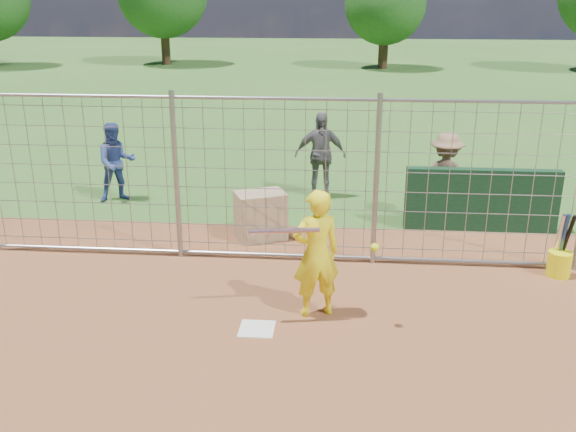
# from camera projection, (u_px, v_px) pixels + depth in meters

# --- Properties ---
(ground) EXTENTS (100.00, 100.00, 0.00)m
(ground) POSITION_uv_depth(u_px,v_px,m) (259.00, 322.00, 8.10)
(ground) COLOR #2D591E
(ground) RESTS_ON ground
(home_plate) EXTENTS (0.43, 0.43, 0.02)m
(home_plate) POSITION_uv_depth(u_px,v_px,m) (257.00, 329.00, 7.91)
(home_plate) COLOR silver
(home_plate) RESTS_ON ground
(dugout_wall) EXTENTS (2.60, 0.20, 1.10)m
(dugout_wall) POSITION_uv_depth(u_px,v_px,m) (481.00, 200.00, 11.03)
(dugout_wall) COLOR #11381E
(dugout_wall) RESTS_ON ground
(batter) EXTENTS (0.72, 0.59, 1.69)m
(batter) POSITION_uv_depth(u_px,v_px,m) (316.00, 254.00, 8.03)
(batter) COLOR yellow
(batter) RESTS_ON ground
(bystander_a) EXTENTS (0.94, 0.86, 1.56)m
(bystander_a) POSITION_uv_depth(u_px,v_px,m) (116.00, 162.00, 12.55)
(bystander_a) COLOR navy
(bystander_a) RESTS_ON ground
(bystander_b) EXTENTS (1.05, 0.53, 1.73)m
(bystander_b) POSITION_uv_depth(u_px,v_px,m) (320.00, 155.00, 12.73)
(bystander_b) COLOR #59595E
(bystander_b) RESTS_ON ground
(bystander_c) EXTENTS (1.17, 0.84, 1.63)m
(bystander_c) POSITION_uv_depth(u_px,v_px,m) (445.00, 178.00, 11.38)
(bystander_c) COLOR #836247
(bystander_c) RESTS_ON ground
(equipment_bin) EXTENTS (0.95, 0.83, 0.80)m
(equipment_bin) POSITION_uv_depth(u_px,v_px,m) (260.00, 216.00, 10.72)
(equipment_bin) COLOR tan
(equipment_bin) RESTS_ON ground
(equipment_in_play) EXTENTS (1.57, 0.21, 0.24)m
(equipment_in_play) POSITION_uv_depth(u_px,v_px,m) (306.00, 235.00, 7.67)
(equipment_in_play) COLOR silver
(equipment_in_play) RESTS_ON ground
(bucket_with_bats) EXTENTS (0.34, 0.37, 0.97)m
(bucket_with_bats) POSITION_uv_depth(u_px,v_px,m) (560.00, 260.00, 9.33)
(bucket_with_bats) COLOR #FEF90D
(bucket_with_bats) RESTS_ON ground
(backstop_fence) EXTENTS (9.08, 0.08, 2.60)m
(backstop_fence) POSITION_uv_depth(u_px,v_px,m) (275.00, 182.00, 9.56)
(backstop_fence) COLOR gray
(backstop_fence) RESTS_ON ground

